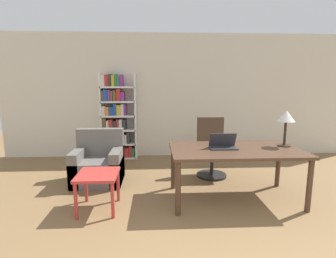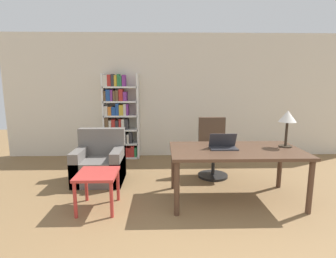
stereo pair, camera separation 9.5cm
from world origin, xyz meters
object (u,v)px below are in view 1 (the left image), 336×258
at_px(office_chair, 211,150).
at_px(bookshelf, 117,120).
at_px(desk, 235,154).
at_px(armchair, 99,165).
at_px(laptop, 223,145).
at_px(side_table_blue, 98,179).
at_px(table_lamp, 286,118).

bearing_deg(office_chair, bookshelf, 147.11).
bearing_deg(desk, office_chair, 96.63).
relative_size(armchair, bookshelf, 0.47).
distance_m(desk, office_chair, 1.03).
xyz_separation_m(laptop, bookshelf, (-1.78, 2.16, 0.07)).
xyz_separation_m(laptop, armchair, (-1.90, 0.76, -0.50)).
xyz_separation_m(office_chair, side_table_blue, (-1.75, -1.22, -0.06)).
distance_m(armchair, bookshelf, 1.52).
bearing_deg(laptop, office_chair, 86.85).
xyz_separation_m(desk, laptop, (-0.17, 0.03, 0.13)).
bearing_deg(table_lamp, side_table_blue, -172.66).
distance_m(desk, bookshelf, 2.93).
relative_size(laptop, office_chair, 0.36).
bearing_deg(desk, table_lamp, 8.78).
relative_size(laptop, side_table_blue, 0.68).
height_order(side_table_blue, bookshelf, bookshelf).
relative_size(laptop, bookshelf, 0.20).
xyz_separation_m(desk, side_table_blue, (-1.86, -0.22, -0.25)).
bearing_deg(armchair, side_table_blue, -78.54).
xyz_separation_m(table_lamp, office_chair, (-0.86, 0.89, -0.68)).
bearing_deg(laptop, side_table_blue, -171.64).
distance_m(side_table_blue, armchair, 1.03).
bearing_deg(laptop, armchair, 158.27).
xyz_separation_m(desk, armchair, (-2.07, 0.78, -0.37)).
bearing_deg(armchair, laptop, -21.73).
distance_m(table_lamp, armchair, 3.02).
bearing_deg(table_lamp, armchair, 166.64).
relative_size(office_chair, bookshelf, 0.56).
xyz_separation_m(laptop, table_lamp, (0.92, 0.09, 0.36)).
relative_size(table_lamp, bookshelf, 0.28).
bearing_deg(desk, bookshelf, 131.69).
bearing_deg(table_lamp, laptop, -174.56).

